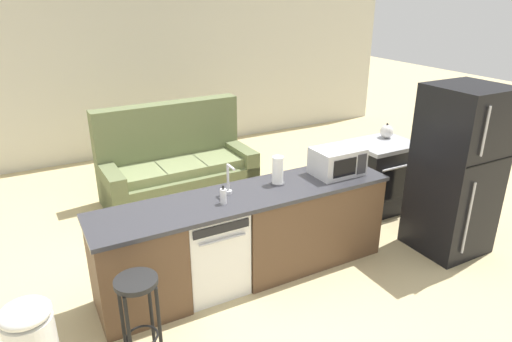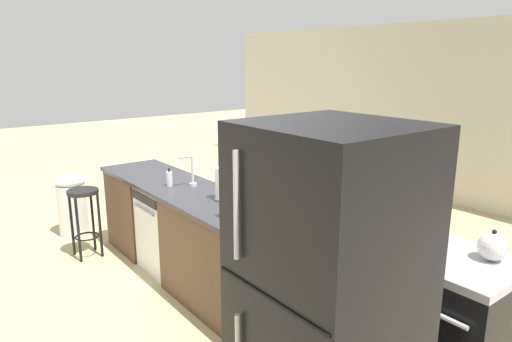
{
  "view_description": "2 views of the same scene",
  "coord_description": "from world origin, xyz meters",
  "px_view_note": "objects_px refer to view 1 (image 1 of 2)",
  "views": [
    {
      "loc": [
        -1.62,
        -3.45,
        2.7
      ],
      "look_at": [
        0.56,
        0.58,
        0.85
      ],
      "focal_mm": 32.0,
      "sensor_mm": 36.0,
      "label": 1
    },
    {
      "loc": [
        3.65,
        -1.97,
        2.07
      ],
      "look_at": [
        0.53,
        0.44,
        1.1
      ],
      "focal_mm": 32.0,
      "sensor_mm": 36.0,
      "label": 2
    }
  ],
  "objects_px": {
    "couch": "(176,169)",
    "refrigerator": "(457,171)",
    "soap_bottle": "(223,196)",
    "bar_stool": "(138,303)",
    "dishwasher": "(210,249)",
    "paper_towel_roll": "(278,171)",
    "stove_range": "(380,176)",
    "kettle": "(387,131)",
    "microwave": "(337,161)"
  },
  "relations": [
    {
      "from": "microwave",
      "to": "soap_bottle",
      "type": "height_order",
      "value": "microwave"
    },
    {
      "from": "refrigerator",
      "to": "soap_bottle",
      "type": "distance_m",
      "value": 2.52
    },
    {
      "from": "bar_stool",
      "to": "stove_range",
      "type": "bearing_deg",
      "value": 18.71
    },
    {
      "from": "soap_bottle",
      "to": "bar_stool",
      "type": "relative_size",
      "value": 0.24
    },
    {
      "from": "refrigerator",
      "to": "bar_stool",
      "type": "distance_m",
      "value": 3.45
    },
    {
      "from": "microwave",
      "to": "bar_stool",
      "type": "xyz_separation_m",
      "value": [
        -2.27,
        -0.61,
        -0.5
      ]
    },
    {
      "from": "microwave",
      "to": "refrigerator",
      "type": "bearing_deg",
      "value": -25.36
    },
    {
      "from": "stove_range",
      "to": "microwave",
      "type": "bearing_deg",
      "value": -154.58
    },
    {
      "from": "refrigerator",
      "to": "paper_towel_roll",
      "type": "relative_size",
      "value": 6.41
    },
    {
      "from": "couch",
      "to": "stove_range",
      "type": "bearing_deg",
      "value": -36.3
    },
    {
      "from": "dishwasher",
      "to": "bar_stool",
      "type": "bearing_deg",
      "value": -143.46
    },
    {
      "from": "refrigerator",
      "to": "kettle",
      "type": "xyz_separation_m",
      "value": [
        0.17,
        1.23,
        0.08
      ]
    },
    {
      "from": "soap_bottle",
      "to": "stove_range",
      "type": "bearing_deg",
      "value": 14.26
    },
    {
      "from": "refrigerator",
      "to": "dishwasher",
      "type": "bearing_deg",
      "value": 168.07
    },
    {
      "from": "soap_bottle",
      "to": "paper_towel_roll",
      "type": "bearing_deg",
      "value": 13.22
    },
    {
      "from": "dishwasher",
      "to": "paper_towel_roll",
      "type": "distance_m",
      "value": 0.99
    },
    {
      "from": "soap_bottle",
      "to": "bar_stool",
      "type": "xyz_separation_m",
      "value": [
        -0.95,
        -0.53,
        -0.44
      ]
    },
    {
      "from": "bar_stool",
      "to": "refrigerator",
      "type": "bearing_deg",
      "value": 1.05
    },
    {
      "from": "microwave",
      "to": "paper_towel_roll",
      "type": "bearing_deg",
      "value": 173.72
    },
    {
      "from": "stove_range",
      "to": "microwave",
      "type": "relative_size",
      "value": 1.8
    },
    {
      "from": "soap_bottle",
      "to": "couch",
      "type": "xyz_separation_m",
      "value": [
        0.3,
        2.23,
        -0.58
      ]
    },
    {
      "from": "microwave",
      "to": "soap_bottle",
      "type": "bearing_deg",
      "value": -176.52
    },
    {
      "from": "refrigerator",
      "to": "bar_stool",
      "type": "xyz_separation_m",
      "value": [
        -3.43,
        -0.06,
        -0.37
      ]
    },
    {
      "from": "refrigerator",
      "to": "paper_towel_roll",
      "type": "distance_m",
      "value": 1.93
    },
    {
      "from": "paper_towel_roll",
      "to": "microwave",
      "type": "bearing_deg",
      "value": -6.28
    },
    {
      "from": "microwave",
      "to": "paper_towel_roll",
      "type": "distance_m",
      "value": 0.67
    },
    {
      "from": "stove_range",
      "to": "paper_towel_roll",
      "type": "height_order",
      "value": "paper_towel_roll"
    },
    {
      "from": "paper_towel_roll",
      "to": "dishwasher",
      "type": "bearing_deg",
      "value": -174.68
    },
    {
      "from": "stove_range",
      "to": "kettle",
      "type": "height_order",
      "value": "kettle"
    },
    {
      "from": "couch",
      "to": "microwave",
      "type": "bearing_deg",
      "value": -64.52
    },
    {
      "from": "stove_range",
      "to": "soap_bottle",
      "type": "height_order",
      "value": "soap_bottle"
    },
    {
      "from": "stove_range",
      "to": "refrigerator",
      "type": "distance_m",
      "value": 1.19
    },
    {
      "from": "dishwasher",
      "to": "paper_towel_roll",
      "type": "height_order",
      "value": "paper_towel_roll"
    },
    {
      "from": "couch",
      "to": "refrigerator",
      "type": "bearing_deg",
      "value": -51.06
    },
    {
      "from": "paper_towel_roll",
      "to": "soap_bottle",
      "type": "bearing_deg",
      "value": -166.78
    },
    {
      "from": "microwave",
      "to": "couch",
      "type": "distance_m",
      "value": 2.47
    },
    {
      "from": "stove_range",
      "to": "paper_towel_roll",
      "type": "bearing_deg",
      "value": -165.37
    },
    {
      "from": "refrigerator",
      "to": "couch",
      "type": "bearing_deg",
      "value": 128.94
    },
    {
      "from": "kettle",
      "to": "bar_stool",
      "type": "bearing_deg",
      "value": -160.24
    },
    {
      "from": "stove_range",
      "to": "paper_towel_roll",
      "type": "relative_size",
      "value": 3.19
    },
    {
      "from": "bar_stool",
      "to": "kettle",
      "type": "bearing_deg",
      "value": 19.76
    },
    {
      "from": "dishwasher",
      "to": "microwave",
      "type": "xyz_separation_m",
      "value": [
        1.44,
        -0.0,
        0.62
      ]
    },
    {
      "from": "microwave",
      "to": "kettle",
      "type": "distance_m",
      "value": 1.49
    },
    {
      "from": "dishwasher",
      "to": "stove_range",
      "type": "height_order",
      "value": "stove_range"
    },
    {
      "from": "soap_bottle",
      "to": "kettle",
      "type": "relative_size",
      "value": 0.86
    },
    {
      "from": "microwave",
      "to": "paper_towel_roll",
      "type": "relative_size",
      "value": 1.77
    },
    {
      "from": "microwave",
      "to": "couch",
      "type": "relative_size",
      "value": 0.25
    },
    {
      "from": "refrigerator",
      "to": "bar_stool",
      "type": "relative_size",
      "value": 2.44
    },
    {
      "from": "paper_towel_roll",
      "to": "soap_bottle",
      "type": "height_order",
      "value": "paper_towel_roll"
    },
    {
      "from": "microwave",
      "to": "bar_stool",
      "type": "relative_size",
      "value": 0.68
    }
  ]
}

